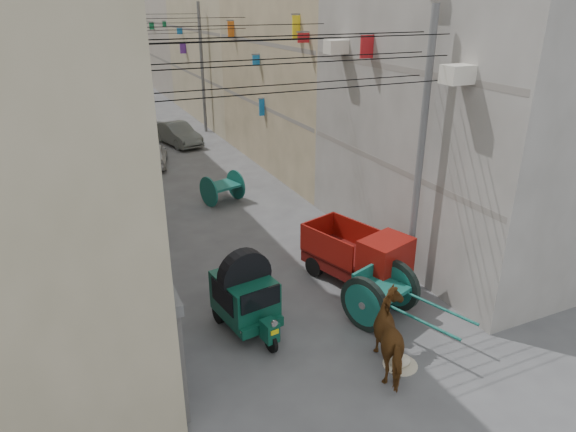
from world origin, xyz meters
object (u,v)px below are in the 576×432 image
tonga_cart (381,294)px  horse (395,337)px  auto_rickshaw (246,294)px  feed_sack (401,361)px  distant_car_grey (178,134)px  distant_car_white (153,155)px  second_cart (222,187)px  mini_truck (364,261)px  distant_car_green (129,97)px

tonga_cart → horse: (-0.86, -1.84, 0.07)m
auto_rickshaw → tonga_cart: auto_rickshaw is taller
feed_sack → distant_car_grey: 22.37m
distant_car_white → second_cart: bearing=117.1°
distant_car_white → distant_car_grey: (2.18, 3.69, 0.06)m
auto_rickshaw → second_cart: bearing=67.3°
distant_car_white → mini_truck: bearing=115.5°
distant_car_grey → distant_car_white: bearing=-134.6°
feed_sack → distant_car_white: distant_car_white is taller
second_cart → distant_car_green: size_ratio=0.48×
horse → tonga_cart: bearing=-96.4°
feed_sack → horse: 0.76m
auto_rickshaw → distant_car_grey: 19.56m
horse → distant_car_green: bearing=-70.9°
horse → distant_car_green: 37.60m
distant_car_white → distant_car_green: bearing=-82.0°
auto_rickshaw → horse: size_ratio=1.24×
auto_rickshaw → tonga_cart: bearing=-27.2°
second_cart → horse: 12.02m
horse → distant_car_grey: 22.35m
feed_sack → auto_rickshaw: bearing=133.0°
mini_truck → horse: (-1.37, -3.49, -0.03)m
horse → distant_car_white: size_ratio=0.58×
tonga_cart → horse: size_ratio=1.75×
horse → distant_car_green: (-0.36, 37.59, -0.32)m
auto_rickshaw → horse: (2.58, -2.99, -0.15)m
distant_car_green → mini_truck: bearing=76.7°
tonga_cart → auto_rickshaw: bearing=142.1°
tonga_cart → feed_sack: bearing=-128.6°
auto_rickshaw → distant_car_white: 15.69m
tonga_cart → distant_car_grey: bearing=72.4°
mini_truck → distant_car_green: 34.15m
feed_sack → distant_car_green: bearing=90.9°
second_cart → auto_rickshaw: bearing=-120.8°
mini_truck → distant_car_white: (-3.38, 15.17, -0.29)m
feed_sack → distant_car_green: 37.62m
feed_sack → distant_car_white: 18.81m
horse → distant_car_grey: bearing=-71.8°
second_cart → distant_car_white: second_cart is taller
auto_rickshaw → distant_car_white: size_ratio=0.72×
distant_car_grey → auto_rickshaw: bearing=-112.1°
tonga_cart → mini_truck: size_ratio=1.00×
mini_truck → distant_car_white: size_ratio=1.02×
feed_sack → tonga_cart: bearing=70.9°
tonga_cart → horse: 2.03m
horse → distant_car_grey: horse is taller
feed_sack → distant_car_green: distant_car_green is taller
auto_rickshaw → distant_car_green: auto_rickshaw is taller
second_cart → distant_car_white: (-1.68, 6.64, -0.10)m
distant_car_green → distant_car_white: bearing=68.8°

